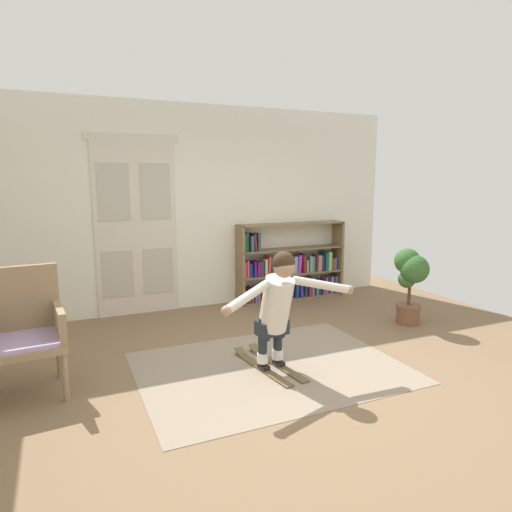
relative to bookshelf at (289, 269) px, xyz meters
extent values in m
plane|color=#7D6146|center=(-1.29, -2.39, -0.47)|extent=(7.20, 7.20, 0.00)
cube|color=white|center=(-1.29, 0.21, 0.98)|extent=(6.00, 0.10, 2.90)
cube|color=beige|center=(-2.57, 0.16, 0.71)|extent=(0.55, 0.04, 2.35)
cube|color=#BCB5A5|center=(-2.57, 0.14, 1.22)|extent=(0.41, 0.01, 0.76)
cube|color=#BCB5A5|center=(-2.57, 0.14, 0.12)|extent=(0.41, 0.01, 0.64)
cube|color=beige|center=(-2.02, 0.16, 0.71)|extent=(0.55, 0.04, 2.35)
cube|color=#BCB5A5|center=(-2.02, 0.14, 1.22)|extent=(0.41, 0.01, 0.76)
cube|color=#BCB5A5|center=(-2.02, 0.14, 0.12)|extent=(0.41, 0.01, 0.64)
cube|color=beige|center=(-2.29, 0.16, 1.93)|extent=(1.22, 0.04, 0.10)
cube|color=gray|center=(-1.42, -2.26, -0.46)|extent=(2.57, 1.92, 0.01)
cube|color=olive|center=(-0.83, 0.00, 0.13)|extent=(0.04, 0.30, 1.19)
cube|color=olive|center=(0.89, 0.00, 0.13)|extent=(0.04, 0.30, 1.19)
cube|color=olive|center=(0.03, 0.00, -0.46)|extent=(1.72, 0.30, 0.02)
cube|color=olive|center=(0.03, 0.00, -0.07)|extent=(1.72, 0.30, 0.02)
cube|color=olive|center=(0.03, 0.00, 0.32)|extent=(1.72, 0.30, 0.02)
cube|color=olive|center=(0.03, 0.00, 0.71)|extent=(1.72, 0.30, 0.02)
cube|color=navy|center=(-0.78, 0.00, -0.35)|extent=(0.06, 0.19, 0.20)
cube|color=maroon|center=(-0.71, -0.01, -0.34)|extent=(0.05, 0.20, 0.22)
cube|color=brown|center=(-0.66, 0.00, -0.33)|extent=(0.03, 0.20, 0.23)
cube|color=#61488A|center=(-0.60, -0.01, -0.36)|extent=(0.06, 0.20, 0.18)
cube|color=#9C5B3A|center=(-0.55, 0.01, -0.33)|extent=(0.05, 0.18, 0.23)
cube|color=brown|center=(-0.48, -0.02, -0.33)|extent=(0.06, 0.17, 0.24)
cube|color=#295E49|center=(-0.43, 0.02, -0.35)|extent=(0.03, 0.16, 0.20)
cube|color=#3B776C|center=(-0.36, 0.02, -0.31)|extent=(0.06, 0.19, 0.29)
cube|color=#974A7D|center=(-0.30, -0.01, -0.34)|extent=(0.04, 0.18, 0.22)
cube|color=#576B2E|center=(-0.24, -0.02, -0.35)|extent=(0.06, 0.15, 0.20)
cube|color=#676D14|center=(-0.18, 0.00, -0.32)|extent=(0.04, 0.20, 0.26)
cube|color=#2B691D|center=(-0.11, 0.01, -0.31)|extent=(0.05, 0.19, 0.29)
cube|color=#864F5F|center=(-0.06, -0.01, -0.31)|extent=(0.07, 0.23, 0.28)
cube|color=brown|center=(0.02, 0.01, -0.30)|extent=(0.05, 0.20, 0.29)
cube|color=navy|center=(0.09, -0.01, -0.33)|extent=(0.06, 0.23, 0.24)
cube|color=#3624A0|center=(0.15, -0.02, -0.32)|extent=(0.03, 0.22, 0.27)
cube|color=#875BB4|center=(0.21, 0.02, -0.35)|extent=(0.06, 0.14, 0.21)
cube|color=#224B4C|center=(0.26, 0.00, -0.34)|extent=(0.03, 0.22, 0.22)
cube|color=maroon|center=(0.32, -0.01, -0.35)|extent=(0.04, 0.24, 0.19)
cube|color=#5D65A6|center=(0.39, 0.01, -0.30)|extent=(0.05, 0.21, 0.30)
cube|color=#3B7C5E|center=(0.47, -0.01, -0.36)|extent=(0.05, 0.20, 0.18)
cube|color=#3D157E|center=(0.54, 0.01, -0.33)|extent=(0.04, 0.18, 0.24)
cube|color=#385F50|center=(0.60, 0.01, -0.34)|extent=(0.04, 0.20, 0.21)
cube|color=#A14CA7|center=(0.65, 0.01, -0.31)|extent=(0.03, 0.19, 0.28)
cube|color=maroon|center=(0.70, 0.01, -0.36)|extent=(0.03, 0.15, 0.19)
cube|color=#7295BF|center=(0.76, 0.01, -0.31)|extent=(0.04, 0.19, 0.27)
cube|color=#4E4D7E|center=(0.82, 0.01, -0.31)|extent=(0.05, 0.23, 0.28)
cube|color=#C02C86|center=(-0.78, -0.01, 0.06)|extent=(0.05, 0.18, 0.24)
cube|color=#D45838|center=(-0.73, 0.00, 0.07)|extent=(0.03, 0.15, 0.25)
cube|color=navy|center=(-0.67, 0.01, 0.04)|extent=(0.05, 0.15, 0.20)
cube|color=#3F199D|center=(-0.62, 0.00, 0.06)|extent=(0.03, 0.20, 0.23)
cube|color=maroon|center=(-0.56, 0.01, 0.06)|extent=(0.06, 0.21, 0.23)
cube|color=navy|center=(-0.51, -0.02, 0.05)|extent=(0.05, 0.16, 0.23)
cube|color=#ACC461|center=(-0.44, -0.01, 0.07)|extent=(0.04, 0.16, 0.26)
cube|color=#CB4051|center=(-0.38, -0.01, 0.09)|extent=(0.05, 0.17, 0.30)
cube|color=#264C36|center=(-0.32, 0.01, 0.08)|extent=(0.04, 0.16, 0.28)
cube|color=tan|center=(-0.26, 0.02, 0.05)|extent=(0.05, 0.21, 0.22)
cube|color=#B1B85D|center=(-0.19, 0.00, 0.07)|extent=(0.07, 0.22, 0.26)
cube|color=#6148B4|center=(-0.14, -0.01, 0.07)|extent=(0.03, 0.18, 0.26)
cube|color=navy|center=(-0.10, -0.01, 0.06)|extent=(0.03, 0.22, 0.24)
cube|color=#593011|center=(-0.06, 0.00, 0.09)|extent=(0.05, 0.20, 0.29)
cube|color=#C97160|center=(0.01, -0.01, 0.04)|extent=(0.04, 0.16, 0.19)
cube|color=#68A6C0|center=(0.06, 0.02, 0.07)|extent=(0.07, 0.23, 0.27)
cube|color=#B738D0|center=(0.14, -0.02, 0.08)|extent=(0.08, 0.15, 0.29)
cube|color=#5C241A|center=(0.22, -0.01, 0.09)|extent=(0.06, 0.23, 0.29)
cube|color=#C5729A|center=(0.27, 0.00, 0.04)|extent=(0.04, 0.22, 0.19)
cube|color=#4BA387|center=(0.34, -0.01, 0.07)|extent=(0.05, 0.20, 0.26)
cube|color=#5C7944|center=(0.39, 0.00, 0.06)|extent=(0.03, 0.19, 0.24)
cube|color=#571940|center=(0.44, 0.01, 0.06)|extent=(0.05, 0.14, 0.24)
cube|color=#AC7261|center=(0.50, 0.00, 0.07)|extent=(0.06, 0.23, 0.26)
cube|color=#3D275E|center=(0.56, 0.01, 0.07)|extent=(0.05, 0.20, 0.25)
cube|color=#124F5D|center=(0.63, -0.01, 0.09)|extent=(0.06, 0.21, 0.29)
cube|color=#95C64F|center=(0.69, 0.00, 0.09)|extent=(0.06, 0.22, 0.30)
cube|color=brown|center=(0.75, -0.01, 0.03)|extent=(0.04, 0.19, 0.18)
cube|color=#5E5BA8|center=(0.81, 0.01, 0.04)|extent=(0.06, 0.16, 0.19)
cube|color=#10571A|center=(-0.79, -0.01, 0.46)|extent=(0.04, 0.20, 0.26)
cube|color=#244253|center=(-0.74, 0.01, 0.48)|extent=(0.04, 0.18, 0.29)
cube|color=#3A505D|center=(-0.67, -0.01, 0.45)|extent=(0.05, 0.18, 0.23)
cube|color=maroon|center=(-0.61, 0.02, 0.46)|extent=(0.04, 0.21, 0.27)
cube|color=#354953|center=(-0.55, -0.02, 0.47)|extent=(0.04, 0.14, 0.27)
cylinder|color=#977C5A|center=(-3.29, -2.16, -0.26)|extent=(0.05, 0.05, 0.42)
cylinder|color=#977C5A|center=(-3.34, -1.64, -0.26)|extent=(0.05, 0.05, 0.42)
cube|color=#977C5A|center=(-3.58, -1.92, -0.02)|extent=(0.65, 0.65, 0.06)
cube|color=#B6A0D5|center=(-3.58, -1.92, 0.03)|extent=(0.58, 0.58, 0.04)
cube|color=#977C5A|center=(-3.60, -1.65, 0.33)|extent=(0.60, 0.11, 0.60)
cube|color=#977C5A|center=(-3.31, -1.90, 0.15)|extent=(0.11, 0.56, 0.28)
cylinder|color=brown|center=(0.83, -1.73, -0.34)|extent=(0.30, 0.30, 0.25)
cylinder|color=brown|center=(0.83, -1.73, -0.24)|extent=(0.32, 0.32, 0.04)
cylinder|color=#4C3823|center=(0.83, -1.73, -0.04)|extent=(0.04, 0.04, 0.36)
sphere|color=#315F2A|center=(0.77, -1.74, 0.12)|extent=(0.22, 0.22, 0.22)
sphere|color=#315F2A|center=(0.77, -1.72, 0.36)|extent=(0.32, 0.32, 0.32)
sphere|color=#315F2A|center=(0.80, -1.83, 0.28)|extent=(0.36, 0.36, 0.36)
cube|color=brown|center=(-1.51, -2.28, -0.45)|extent=(0.22, 0.94, 0.01)
cube|color=brown|center=(-1.57, -1.84, -0.42)|extent=(0.10, 0.13, 0.06)
cube|color=black|center=(-1.51, -2.30, -0.43)|extent=(0.10, 0.13, 0.04)
cube|color=brown|center=(-1.34, -2.25, -0.45)|extent=(0.22, 0.94, 0.01)
cube|color=brown|center=(-1.40, -1.82, -0.42)|extent=(0.10, 0.13, 0.06)
cube|color=black|center=(-1.33, -2.27, -0.43)|extent=(0.10, 0.13, 0.04)
cylinder|color=white|center=(-1.51, -2.28, -0.34)|extent=(0.12, 0.12, 0.10)
cylinder|color=#1E272C|center=(-1.51, -2.28, -0.14)|extent=(0.10, 0.10, 0.30)
cylinder|color=#1E272C|center=(-1.51, -2.31, -0.04)|extent=(0.12, 0.12, 0.22)
cylinder|color=white|center=(-1.34, -2.25, -0.34)|extent=(0.12, 0.12, 0.10)
cylinder|color=#1E272C|center=(-1.34, -2.25, -0.14)|extent=(0.10, 0.10, 0.30)
cylinder|color=#1E272C|center=(-1.33, -2.28, -0.04)|extent=(0.12, 0.12, 0.22)
cube|color=#1E272C|center=(-1.42, -2.29, -0.04)|extent=(0.32, 0.22, 0.14)
cylinder|color=silver|center=(-1.41, -2.36, 0.21)|extent=(0.33, 0.44, 0.57)
sphere|color=tan|center=(-1.39, -2.49, 0.59)|extent=(0.23, 0.23, 0.20)
sphere|color=#382619|center=(-1.40, -2.48, 0.63)|extent=(0.24, 0.24, 0.21)
cylinder|color=silver|center=(-1.80, -2.58, 0.38)|extent=(0.55, 0.35, 0.20)
sphere|color=tan|center=(-2.05, -2.72, 0.32)|extent=(0.10, 0.10, 0.09)
cylinder|color=silver|center=(-0.98, -2.47, 0.38)|extent=(0.59, 0.21, 0.20)
sphere|color=tan|center=(-0.70, -2.53, 0.32)|extent=(0.10, 0.10, 0.09)
camera|label=1|loc=(-3.26, -6.04, 1.38)|focal=31.34mm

